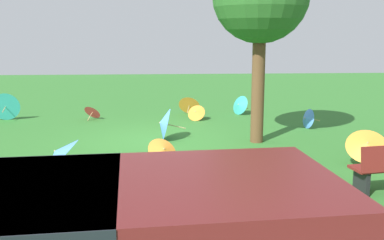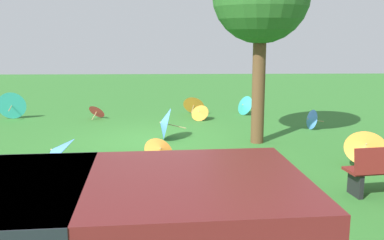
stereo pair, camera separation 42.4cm
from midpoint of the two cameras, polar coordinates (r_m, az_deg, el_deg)
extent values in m
plane|color=#2D6B28|center=(11.85, -3.50, -2.62)|extent=(40.00, 40.00, 0.00)
cube|color=black|center=(8.38, 21.57, -7.55)|extent=(0.14, 0.41, 0.45)
cylinder|color=brown|center=(11.50, 9.56, 4.47)|extent=(0.33, 0.33, 3.02)
cylinder|color=tan|center=(8.32, 9.78, -7.78)|extent=(0.30, 0.14, 0.25)
cone|color=#4C8CE5|center=(8.38, 10.90, -6.60)|extent=(0.64, 0.71, 0.52)
sphere|color=tan|center=(8.39, 11.14, -6.34)|extent=(0.06, 0.05, 0.05)
cylinder|color=tan|center=(13.80, 16.63, -0.08)|extent=(0.39, 0.11, 0.11)
cone|color=#4C8CE5|center=(13.65, 15.70, 0.10)|extent=(0.37, 0.63, 0.60)
sphere|color=tan|center=(13.62, 15.47, 0.14)|extent=(0.05, 0.04, 0.04)
cylinder|color=tan|center=(11.88, -0.95, -0.80)|extent=(0.51, 0.03, 0.14)
cone|color=#4C8CE5|center=(11.86, -2.61, -0.42)|extent=(0.39, 0.86, 0.88)
sphere|color=tan|center=(11.86, -3.06, -0.31)|extent=(0.04, 0.04, 0.04)
cylinder|color=tan|center=(14.98, -11.60, 0.52)|extent=(0.16, 0.26, 0.25)
cone|color=#D8383F|center=(15.08, -11.21, 1.19)|extent=(0.71, 0.66, 0.50)
sphere|color=tan|center=(15.11, -11.12, 1.35)|extent=(0.06, 0.06, 0.05)
cylinder|color=tan|center=(10.34, 22.29, -4.22)|extent=(0.15, 0.37, 0.43)
cone|color=orange|center=(10.06, 22.50, -3.12)|extent=(1.07, 0.99, 0.68)
sphere|color=tan|center=(10.00, 22.54, -2.89)|extent=(0.05, 0.06, 0.05)
cylinder|color=tan|center=(9.73, -3.47, -4.65)|extent=(0.19, 0.30, 0.32)
cone|color=orange|center=(9.51, -2.89, -3.83)|extent=(0.82, 0.78, 0.54)
sphere|color=tan|center=(9.47, -2.77, -3.66)|extent=(0.06, 0.06, 0.05)
cylinder|color=tan|center=(9.30, -14.27, -5.54)|extent=(0.39, 0.02, 0.38)
cone|color=#4C8CE5|center=(9.30, -15.88, -4.06)|extent=(0.79, 0.94, 0.81)
sphere|color=tan|center=(9.30, -16.32, -3.65)|extent=(0.05, 0.04, 0.05)
cylinder|color=tan|center=(7.41, -4.17, -9.88)|extent=(0.24, 0.13, 0.29)
cone|color=orange|center=(7.28, -3.05, -8.73)|extent=(0.83, 0.88, 0.55)
sphere|color=tan|center=(7.25, -2.77, -8.44)|extent=(0.06, 0.05, 0.05)
cylinder|color=tan|center=(15.83, 8.07, 1.63)|extent=(0.34, 0.22, 0.18)
cone|color=teal|center=(15.66, 7.43, 1.90)|extent=(0.67, 0.78, 0.68)
sphere|color=tan|center=(15.63, 7.30, 1.96)|extent=(0.06, 0.06, 0.05)
cylinder|color=tan|center=(15.55, -21.52, 1.40)|extent=(0.09, 0.48, 0.12)
cone|color=teal|center=(15.86, -21.29, 1.84)|extent=(0.96, 0.50, 0.94)
sphere|color=tan|center=(15.95, -21.22, 1.97)|extent=(0.04, 0.05, 0.04)
cylinder|color=tan|center=(15.43, 0.86, 1.37)|extent=(0.12, 0.34, 0.23)
cone|color=orange|center=(15.62, 1.04, 2.01)|extent=(0.85, 0.68, 0.70)
sphere|color=tan|center=(15.67, 1.09, 2.15)|extent=(0.05, 0.06, 0.05)
cylinder|color=tan|center=(14.72, 2.08, 0.56)|extent=(0.16, 0.30, 0.24)
cone|color=orange|center=(14.51, 1.79, 0.99)|extent=(0.70, 0.64, 0.54)
sphere|color=tan|center=(14.46, 1.72, 1.10)|extent=(0.05, 0.06, 0.05)
camera|label=1|loc=(0.21, -88.94, 0.20)|focal=41.69mm
camera|label=2|loc=(0.21, 91.06, -0.20)|focal=41.69mm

